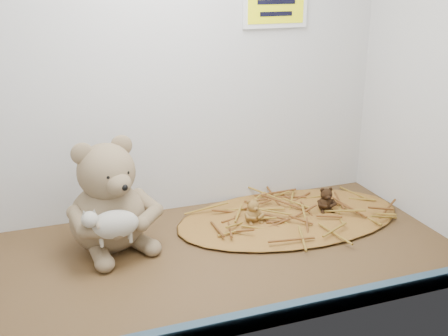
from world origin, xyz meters
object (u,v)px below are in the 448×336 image
object	(u,v)px
main_teddy	(107,195)
mini_teddy_tan	(253,210)
mini_teddy_brown	(326,198)
toy_lamb	(115,224)

from	to	relation	value
main_teddy	mini_teddy_tan	world-z (taller)	main_teddy
mini_teddy_tan	mini_teddy_brown	size ratio (longest dim) A/B	0.97
toy_lamb	mini_teddy_brown	distance (cm)	59.58
main_teddy	toy_lamb	world-z (taller)	main_teddy
mini_teddy_tan	toy_lamb	bearing A→B (deg)	-169.44
main_teddy	toy_lamb	size ratio (longest dim) A/B	1.96
main_teddy	mini_teddy_tan	size ratio (longest dim) A/B	4.26
mini_teddy_brown	mini_teddy_tan	bearing A→B (deg)	-168.82
main_teddy	mini_teddy_tan	bearing A→B (deg)	-18.52
main_teddy	mini_teddy_brown	xyz separation A→B (cm)	(58.49, -0.00, -9.07)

